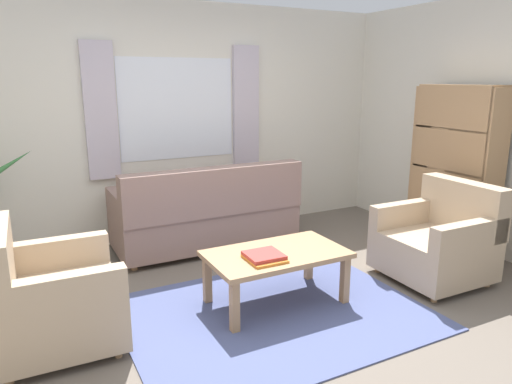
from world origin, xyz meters
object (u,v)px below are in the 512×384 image
couch (207,215)px  armchair_right (439,241)px  book_stack_on_table (264,257)px  armchair_left (47,298)px  coffee_table (276,259)px  bookshelf (455,167)px

couch → armchair_right: bearing=132.7°
book_stack_on_table → armchair_right: bearing=-5.0°
armchair_left → coffee_table: armchair_left is taller
couch → book_stack_on_table: size_ratio=6.45×
armchair_left → book_stack_on_table: 1.54m
bookshelf → armchair_right: bearing=124.4°
coffee_table → book_stack_on_table: (-0.16, -0.10, 0.08)m
coffee_table → couch: bearing=90.4°
bookshelf → couch: bearing=61.7°
armchair_right → armchair_left: bearing=-96.5°
coffee_table → bookshelf: (2.25, 0.23, 0.51)m
armchair_left → couch: bearing=-51.1°
armchair_right → coffee_table: 1.57m
armchair_right → couch: bearing=-136.4°
armchair_left → armchair_right: same height
armchair_right → bookshelf: 1.00m
armchair_left → bookshelf: bearing=-87.7°
coffee_table → armchair_right: bearing=-9.0°
armchair_left → bookshelf: size_ratio=0.51×
couch → book_stack_on_table: (-0.15, -1.54, 0.09)m
coffee_table → bookshelf: bookshelf is taller
couch → book_stack_on_table: bearing=84.4°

